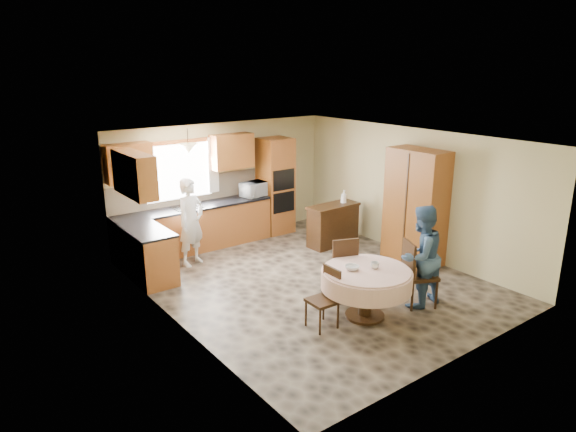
# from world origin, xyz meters

# --- Properties ---
(floor) EXTENTS (5.00, 6.00, 0.01)m
(floor) POSITION_xyz_m (0.00, 0.00, 0.00)
(floor) COLOR #71624F
(floor) RESTS_ON ground
(ceiling) EXTENTS (5.00, 6.00, 0.01)m
(ceiling) POSITION_xyz_m (0.00, 0.00, 2.50)
(ceiling) COLOR white
(ceiling) RESTS_ON wall_back
(wall_back) EXTENTS (5.00, 0.02, 2.50)m
(wall_back) POSITION_xyz_m (0.00, 3.00, 1.25)
(wall_back) COLOR tan
(wall_back) RESTS_ON floor
(wall_front) EXTENTS (5.00, 0.02, 2.50)m
(wall_front) POSITION_xyz_m (0.00, -3.00, 1.25)
(wall_front) COLOR tan
(wall_front) RESTS_ON floor
(wall_left) EXTENTS (0.02, 6.00, 2.50)m
(wall_left) POSITION_xyz_m (-2.50, 0.00, 1.25)
(wall_left) COLOR tan
(wall_left) RESTS_ON floor
(wall_right) EXTENTS (0.02, 6.00, 2.50)m
(wall_right) POSITION_xyz_m (2.50, 0.00, 1.25)
(wall_right) COLOR tan
(wall_right) RESTS_ON floor
(window) EXTENTS (1.40, 0.03, 1.10)m
(window) POSITION_xyz_m (-1.00, 2.98, 1.60)
(window) COLOR white
(window) RESTS_ON wall_back
(curtain_left) EXTENTS (0.22, 0.02, 1.15)m
(curtain_left) POSITION_xyz_m (-1.75, 2.93, 1.65)
(curtain_left) COLOR white
(curtain_left) RESTS_ON wall_back
(curtain_right) EXTENTS (0.22, 0.02, 1.15)m
(curtain_right) POSITION_xyz_m (-0.25, 2.93, 1.65)
(curtain_right) COLOR white
(curtain_right) RESTS_ON wall_back
(base_cab_back) EXTENTS (3.30, 0.60, 0.88)m
(base_cab_back) POSITION_xyz_m (-0.85, 2.70, 0.44)
(base_cab_back) COLOR #B05E2E
(base_cab_back) RESTS_ON floor
(counter_back) EXTENTS (3.30, 0.64, 0.04)m
(counter_back) POSITION_xyz_m (-0.85, 2.70, 0.90)
(counter_back) COLOR black
(counter_back) RESTS_ON base_cab_back
(base_cab_left) EXTENTS (0.60, 1.20, 0.88)m
(base_cab_left) POSITION_xyz_m (-2.20, 1.80, 0.44)
(base_cab_left) COLOR #B05E2E
(base_cab_left) RESTS_ON floor
(counter_left) EXTENTS (0.64, 1.20, 0.04)m
(counter_left) POSITION_xyz_m (-2.20, 1.80, 0.90)
(counter_left) COLOR black
(counter_left) RESTS_ON base_cab_left
(backsplash) EXTENTS (3.30, 0.02, 0.55)m
(backsplash) POSITION_xyz_m (-0.85, 2.99, 1.18)
(backsplash) COLOR #C8AF8D
(backsplash) RESTS_ON wall_back
(wall_cab_left) EXTENTS (0.85, 0.33, 0.72)m
(wall_cab_left) POSITION_xyz_m (-2.05, 2.83, 1.91)
(wall_cab_left) COLOR #B05B2C
(wall_cab_left) RESTS_ON wall_back
(wall_cab_right) EXTENTS (0.90, 0.33, 0.72)m
(wall_cab_right) POSITION_xyz_m (0.15, 2.83, 1.91)
(wall_cab_right) COLOR #B05B2C
(wall_cab_right) RESTS_ON wall_back
(wall_cab_side) EXTENTS (0.33, 1.20, 0.72)m
(wall_cab_side) POSITION_xyz_m (-2.33, 1.80, 1.91)
(wall_cab_side) COLOR #B05B2C
(wall_cab_side) RESTS_ON wall_left
(oven_tower) EXTENTS (0.66, 0.62, 2.12)m
(oven_tower) POSITION_xyz_m (1.15, 2.69, 1.06)
(oven_tower) COLOR #B05E2E
(oven_tower) RESTS_ON floor
(oven_upper) EXTENTS (0.56, 0.01, 0.45)m
(oven_upper) POSITION_xyz_m (1.15, 2.38, 1.25)
(oven_upper) COLOR black
(oven_upper) RESTS_ON oven_tower
(oven_lower) EXTENTS (0.56, 0.01, 0.45)m
(oven_lower) POSITION_xyz_m (1.15, 2.38, 0.75)
(oven_lower) COLOR black
(oven_lower) RESTS_ON oven_tower
(pendant) EXTENTS (0.36, 0.36, 0.18)m
(pendant) POSITION_xyz_m (-1.00, 2.50, 2.12)
(pendant) COLOR beige
(pendant) RESTS_ON ceiling
(sideboard) EXTENTS (1.16, 0.51, 0.81)m
(sideboard) POSITION_xyz_m (1.59, 1.25, 0.41)
(sideboard) COLOR #3E2610
(sideboard) RESTS_ON floor
(space_heater) EXTENTS (0.52, 0.45, 0.60)m
(space_heater) POSITION_xyz_m (2.20, 0.10, 0.30)
(space_heater) COLOR black
(space_heater) RESTS_ON floor
(cupboard) EXTENTS (0.57, 1.13, 2.17)m
(cupboard) POSITION_xyz_m (2.22, -0.36, 1.08)
(cupboard) COLOR #B05E2E
(cupboard) RESTS_ON floor
(dining_table) EXTENTS (1.34, 1.34, 0.76)m
(dining_table) POSITION_xyz_m (-0.16, -1.46, 0.59)
(dining_table) COLOR #3E2610
(dining_table) RESTS_ON floor
(chair_left) EXTENTS (0.39, 0.39, 0.88)m
(chair_left) POSITION_xyz_m (-0.81, -1.32, 0.49)
(chair_left) COLOR #3E2610
(chair_left) RESTS_ON floor
(chair_back) EXTENTS (0.58, 0.58, 1.04)m
(chair_back) POSITION_xyz_m (0.00, -0.76, 0.58)
(chair_back) COLOR #3E2610
(chair_back) RESTS_ON floor
(chair_right) EXTENTS (0.62, 0.62, 1.06)m
(chair_right) POSITION_xyz_m (0.73, -1.64, 0.58)
(chair_right) COLOR #3E2610
(chair_right) RESTS_ON floor
(framed_picture) EXTENTS (0.06, 0.63, 0.52)m
(framed_picture) POSITION_xyz_m (2.47, 0.29, 1.61)
(framed_picture) COLOR gold
(framed_picture) RESTS_ON wall_right
(microwave) EXTENTS (0.62, 0.48, 0.31)m
(microwave) POSITION_xyz_m (0.56, 2.65, 1.07)
(microwave) COLOR silver
(microwave) RESTS_ON counter_back
(person_sink) EXTENTS (0.71, 0.58, 1.66)m
(person_sink) POSITION_xyz_m (-1.26, 2.02, 0.83)
(person_sink) COLOR silver
(person_sink) RESTS_ON floor
(person_dining) EXTENTS (0.79, 0.61, 1.62)m
(person_dining) POSITION_xyz_m (0.80, -1.66, 0.81)
(person_dining) COLOR #365275
(person_dining) RESTS_ON floor
(bowl_sideboard) EXTENTS (0.26, 0.26, 0.05)m
(bowl_sideboard) POSITION_xyz_m (1.27, 1.25, 0.84)
(bowl_sideboard) COLOR #B2B2B2
(bowl_sideboard) RESTS_ON sideboard
(bottle_sideboard) EXTENTS (0.14, 0.14, 0.33)m
(bottle_sideboard) POSITION_xyz_m (1.87, 1.25, 0.98)
(bottle_sideboard) COLOR silver
(bottle_sideboard) RESTS_ON sideboard
(cup_table) EXTENTS (0.16, 0.16, 0.10)m
(cup_table) POSITION_xyz_m (-0.04, -1.51, 0.81)
(cup_table) COLOR #B2B2B2
(cup_table) RESTS_ON dining_table
(bowl_table) EXTENTS (0.27, 0.27, 0.06)m
(bowl_table) POSITION_xyz_m (-0.34, -1.34, 0.79)
(bowl_table) COLOR #B2B2B2
(bowl_table) RESTS_ON dining_table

